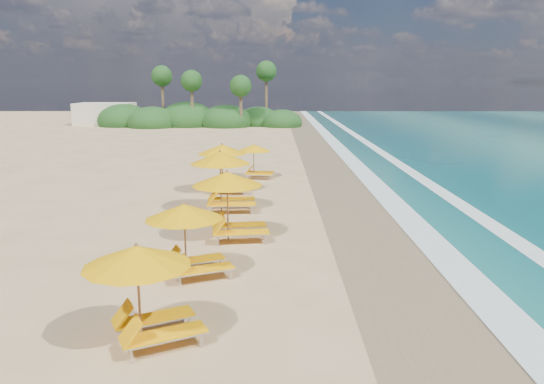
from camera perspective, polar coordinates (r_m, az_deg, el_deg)
ground at (r=20.55m, az=-0.00°, el=-3.27°), size 160.00×160.00×0.00m
wet_sand at (r=20.91m, az=11.05°, el=-3.22°), size 4.00×160.00×0.01m
surf_foam at (r=21.57m, az=18.12°, el=-3.07°), size 4.00×160.00×0.01m
station_0 at (r=11.17m, az=-13.61°, el=-10.17°), size 2.97×2.97×2.25m
station_1 at (r=14.66m, az=-8.92°, el=-4.71°), size 2.88×2.85×2.20m
station_2 at (r=17.95m, az=-4.31°, el=-0.97°), size 2.90×2.74×2.49m
station_3 at (r=22.04m, az=-5.15°, el=1.65°), size 2.95×2.76×2.62m
station_4 at (r=25.81m, az=-5.08°, el=2.99°), size 2.89×2.74×2.49m
station_5 at (r=29.63m, az=-1.73°, el=3.67°), size 2.33×2.21×2.01m
treeline at (r=66.25m, az=-8.47°, el=8.04°), size 25.80×8.80×9.74m
beach_building at (r=71.45m, az=-17.88°, el=8.20°), size 7.00×5.00×2.80m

